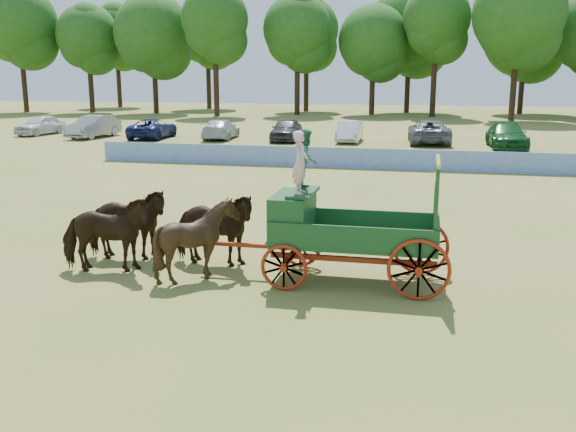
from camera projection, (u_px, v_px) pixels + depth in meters
The scene contains 9 objects.
ground at pixel (272, 276), 15.72m from camera, with size 160.00×160.00×0.00m, color olive.
horse_lead_left at pixel (106, 234), 15.79m from camera, with size 1.04×2.29×1.94m, color black.
horse_lead_right at pixel (126, 224), 16.84m from camera, with size 1.04×2.29×1.94m, color black.
horse_wheel_left at pixel (198, 240), 15.29m from camera, with size 1.57×1.76×1.94m, color black.
horse_wheel_right at pixel (213, 229), 16.33m from camera, with size 1.04×2.29×1.94m, color black.
farm_dray at pixel (326, 217), 15.07m from camera, with size 5.99×2.00×3.59m.
sponsor_banner at pixel (336, 158), 32.96m from camera, with size 26.00×0.08×1.05m, color #2044B0.
parked_cars at pixel (377, 132), 44.04m from camera, with size 53.33×7.37×1.63m.
treeline at pixel (403, 28), 70.27m from camera, with size 94.25×22.34×14.78m.
Camera 1 is at (3.62, -14.57, 4.92)m, focal length 40.00 mm.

